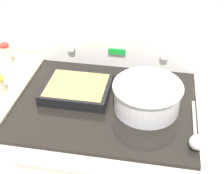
# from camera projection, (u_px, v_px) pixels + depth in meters

# --- Properties ---
(kitchen_wall) EXTENTS (8.00, 0.05, 2.50)m
(kitchen_wall) POSITION_uv_depth(u_px,v_px,m) (120.00, 1.00, 1.55)
(kitchen_wall) COLOR silver
(kitchen_wall) RESTS_ON ground_plane
(stove_range) EXTENTS (0.81, 0.70, 0.92)m
(stove_range) POSITION_uv_depth(u_px,v_px,m) (108.00, 165.00, 1.72)
(stove_range) COLOR white
(stove_range) RESTS_ON ground_plane
(control_panel) EXTENTS (0.81, 0.07, 0.17)m
(control_panel) POSITION_uv_depth(u_px,v_px,m) (118.00, 50.00, 1.64)
(control_panel) COLOR white
(control_panel) RESTS_ON stove_range
(mixing_bowl) EXTENTS (0.31, 0.31, 0.13)m
(mixing_bowl) POSITION_uv_depth(u_px,v_px,m) (147.00, 95.00, 1.35)
(mixing_bowl) COLOR silver
(mixing_bowl) RESTS_ON stove_range
(casserole_dish) EXTENTS (0.31, 0.25, 0.05)m
(casserole_dish) POSITION_uv_depth(u_px,v_px,m) (77.00, 88.00, 1.47)
(casserole_dish) COLOR black
(casserole_dish) RESTS_ON stove_range
(ladle) EXTENTS (0.06, 0.31, 0.06)m
(ladle) POSITION_uv_depth(u_px,v_px,m) (196.00, 138.00, 1.21)
(ladle) COLOR #B7B7B7
(ladle) RESTS_ON stove_range
(spice_jar_red_cap) EXTENTS (0.05, 0.05, 0.12)m
(spice_jar_red_cap) POSITION_uv_depth(u_px,v_px,m) (6.00, 54.00, 1.64)
(spice_jar_red_cap) COLOR beige
(spice_jar_red_cap) RESTS_ON side_counter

